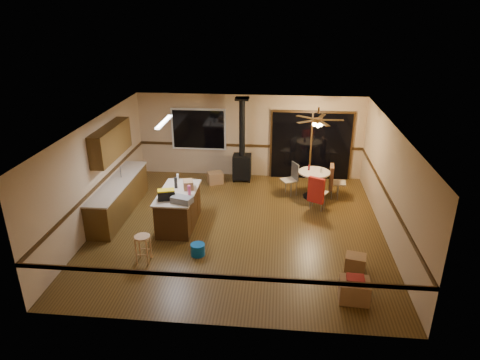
# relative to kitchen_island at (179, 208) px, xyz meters

# --- Properties ---
(floor) EXTENTS (7.00, 7.00, 0.00)m
(floor) POSITION_rel_kitchen_island_xyz_m (1.50, 0.00, -0.45)
(floor) COLOR #4E3615
(floor) RESTS_ON ground
(ceiling) EXTENTS (7.00, 7.00, 0.00)m
(ceiling) POSITION_rel_kitchen_island_xyz_m (1.50, 0.00, 2.15)
(ceiling) COLOR silver
(ceiling) RESTS_ON ground
(wall_back) EXTENTS (7.00, 0.00, 7.00)m
(wall_back) POSITION_rel_kitchen_island_xyz_m (1.50, 3.50, 0.85)
(wall_back) COLOR tan
(wall_back) RESTS_ON ground
(wall_front) EXTENTS (7.00, 0.00, 7.00)m
(wall_front) POSITION_rel_kitchen_island_xyz_m (1.50, -3.50, 0.85)
(wall_front) COLOR tan
(wall_front) RESTS_ON ground
(wall_left) EXTENTS (0.00, 7.00, 7.00)m
(wall_left) POSITION_rel_kitchen_island_xyz_m (-2.00, 0.00, 0.85)
(wall_left) COLOR tan
(wall_left) RESTS_ON ground
(wall_right) EXTENTS (0.00, 7.00, 7.00)m
(wall_right) POSITION_rel_kitchen_island_xyz_m (5.00, 0.00, 0.85)
(wall_right) COLOR tan
(wall_right) RESTS_ON ground
(chair_rail) EXTENTS (7.00, 7.00, 0.08)m
(chair_rail) POSITION_rel_kitchen_island_xyz_m (1.50, 0.00, 0.55)
(chair_rail) COLOR #35210D
(chair_rail) RESTS_ON ground
(window) EXTENTS (1.72, 0.10, 1.32)m
(window) POSITION_rel_kitchen_island_xyz_m (-0.10, 3.45, 1.05)
(window) COLOR black
(window) RESTS_ON ground
(sliding_door) EXTENTS (2.52, 0.10, 2.10)m
(sliding_door) POSITION_rel_kitchen_island_xyz_m (3.40, 3.45, 0.60)
(sliding_door) COLOR black
(sliding_door) RESTS_ON ground
(lower_cabinets) EXTENTS (0.60, 3.00, 0.86)m
(lower_cabinets) POSITION_rel_kitchen_island_xyz_m (-1.70, 0.50, -0.02)
(lower_cabinets) COLOR #513514
(lower_cabinets) RESTS_ON ground
(countertop) EXTENTS (0.64, 3.04, 0.04)m
(countertop) POSITION_rel_kitchen_island_xyz_m (-1.70, 0.50, 0.43)
(countertop) COLOR #BBA791
(countertop) RESTS_ON lower_cabinets
(upper_cabinets) EXTENTS (0.35, 2.00, 0.80)m
(upper_cabinets) POSITION_rel_kitchen_island_xyz_m (-1.83, 0.70, 1.45)
(upper_cabinets) COLOR #513514
(upper_cabinets) RESTS_ON ground
(kitchen_island) EXTENTS (0.88, 1.68, 0.90)m
(kitchen_island) POSITION_rel_kitchen_island_xyz_m (0.00, 0.00, 0.00)
(kitchen_island) COLOR #3A210E
(kitchen_island) RESTS_ON ground
(wood_stove) EXTENTS (0.55, 0.50, 2.52)m
(wood_stove) POSITION_rel_kitchen_island_xyz_m (1.30, 3.05, 0.28)
(wood_stove) COLOR black
(wood_stove) RESTS_ON ground
(ceiling_fan) EXTENTS (0.24, 0.24, 0.55)m
(ceiling_fan) POSITION_rel_kitchen_island_xyz_m (3.43, 1.99, 1.76)
(ceiling_fan) COLOR brown
(ceiling_fan) RESTS_ON ceiling
(fluorescent_strip) EXTENTS (0.10, 1.20, 0.04)m
(fluorescent_strip) POSITION_rel_kitchen_island_xyz_m (-0.30, 0.30, 2.11)
(fluorescent_strip) COLOR white
(fluorescent_strip) RESTS_ON ceiling
(toolbox_grey) EXTENTS (0.54, 0.40, 0.15)m
(toolbox_grey) POSITION_rel_kitchen_island_xyz_m (0.24, -0.58, 0.52)
(toolbox_grey) COLOR slate
(toolbox_grey) RESTS_ON kitchen_island
(toolbox_black) EXTENTS (0.44, 0.32, 0.22)m
(toolbox_black) POSITION_rel_kitchen_island_xyz_m (-0.16, -0.44, 0.56)
(toolbox_black) COLOR black
(toolbox_black) RESTS_ON kitchen_island
(toolbox_yellow_lid) EXTENTS (0.43, 0.31, 0.03)m
(toolbox_yellow_lid) POSITION_rel_kitchen_island_xyz_m (-0.16, -0.44, 0.68)
(toolbox_yellow_lid) COLOR gold
(toolbox_yellow_lid) RESTS_ON toolbox_black
(box_on_island) EXTENTS (0.31, 0.37, 0.21)m
(box_on_island) POSITION_rel_kitchen_island_xyz_m (0.22, 0.23, 0.55)
(box_on_island) COLOR olive
(box_on_island) RESTS_ON kitchen_island
(bottle_dark) EXTENTS (0.08, 0.08, 0.28)m
(bottle_dark) POSITION_rel_kitchen_island_xyz_m (-0.09, 0.25, 0.58)
(bottle_dark) COLOR black
(bottle_dark) RESTS_ON kitchen_island
(bottle_pink) EXTENTS (0.09, 0.09, 0.23)m
(bottle_pink) POSITION_rel_kitchen_island_xyz_m (0.32, -0.13, 0.56)
(bottle_pink) COLOR #D84C8C
(bottle_pink) RESTS_ON kitchen_island
(bottle_white) EXTENTS (0.08, 0.08, 0.17)m
(bottle_white) POSITION_rel_kitchen_island_xyz_m (-0.16, 0.72, 0.53)
(bottle_white) COLOR white
(bottle_white) RESTS_ON kitchen_island
(bar_stool) EXTENTS (0.42, 0.42, 0.61)m
(bar_stool) POSITION_rel_kitchen_island_xyz_m (-0.39, -1.67, -0.15)
(bar_stool) COLOR tan
(bar_stool) RESTS_ON floor
(blue_bucket) EXTENTS (0.37, 0.37, 0.27)m
(blue_bucket) POSITION_rel_kitchen_island_xyz_m (0.72, -1.32, -0.32)
(blue_bucket) COLOR blue
(blue_bucket) RESTS_ON floor
(dining_table) EXTENTS (0.89, 0.89, 0.78)m
(dining_table) POSITION_rel_kitchen_island_xyz_m (3.43, 1.99, 0.08)
(dining_table) COLOR black
(dining_table) RESTS_ON ground
(glass_red) EXTENTS (0.06, 0.06, 0.15)m
(glass_red) POSITION_rel_kitchen_island_xyz_m (3.28, 2.09, 0.40)
(glass_red) COLOR #590C14
(glass_red) RESTS_ON dining_table
(glass_cream) EXTENTS (0.07, 0.07, 0.13)m
(glass_cream) POSITION_rel_kitchen_island_xyz_m (3.61, 1.94, 0.39)
(glass_cream) COLOR beige
(glass_cream) RESTS_ON dining_table
(chair_left) EXTENTS (0.54, 0.54, 0.51)m
(chair_left) POSITION_rel_kitchen_island_xyz_m (2.83, 2.14, 0.14)
(chair_left) COLOR tan
(chair_left) RESTS_ON ground
(chair_near) EXTENTS (0.59, 0.60, 0.70)m
(chair_near) POSITION_rel_kitchen_island_xyz_m (3.45, 1.13, 0.14)
(chair_near) COLOR tan
(chair_near) RESTS_ON ground
(chair_right) EXTENTS (0.49, 0.46, 0.70)m
(chair_right) POSITION_rel_kitchen_island_xyz_m (3.95, 2.06, 0.14)
(chair_right) COLOR tan
(chair_right) RESTS_ON ground
(box_under_window) EXTENTS (0.54, 0.49, 0.35)m
(box_under_window) POSITION_rel_kitchen_island_xyz_m (0.51, 2.73, -0.28)
(box_under_window) COLOR olive
(box_under_window) RESTS_ON floor
(box_corner_a) EXTENTS (0.58, 0.49, 0.42)m
(box_corner_a) POSITION_rel_kitchen_island_xyz_m (3.91, -2.57, -0.24)
(box_corner_a) COLOR olive
(box_corner_a) RESTS_ON floor
(box_corner_b) EXTENTS (0.48, 0.43, 0.33)m
(box_corner_b) POSITION_rel_kitchen_island_xyz_m (4.09, -1.57, -0.29)
(box_corner_b) COLOR olive
(box_corner_b) RESTS_ON floor
(box_small_red) EXTENTS (0.34, 0.29, 0.09)m
(box_small_red) POSITION_rel_kitchen_island_xyz_m (3.91, -2.57, 0.01)
(box_small_red) COLOR maroon
(box_small_red) RESTS_ON box_corner_a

